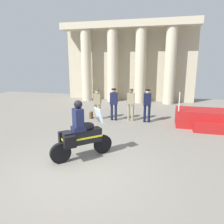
{
  "coord_description": "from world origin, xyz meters",
  "views": [
    {
      "loc": [
        2.24,
        -5.01,
        2.99
      ],
      "look_at": [
        0.12,
        3.22,
        1.0
      ],
      "focal_mm": 33.56,
      "sensor_mm": 36.0,
      "label": 1
    }
  ],
  "objects_px": {
    "reviewing_stand": "(211,119)",
    "briefcase_on_ground": "(91,115)",
    "officer_in_row_2": "(131,102)",
    "officer_in_row_3": "(147,103)",
    "officer_in_row_0": "(97,102)",
    "motorcycle_with_rider": "(80,135)",
    "officer_in_row_1": "(114,102)"
  },
  "relations": [
    {
      "from": "officer_in_row_2",
      "to": "briefcase_on_ground",
      "type": "relative_size",
      "value": 4.72
    },
    {
      "from": "officer_in_row_3",
      "to": "motorcycle_with_rider",
      "type": "distance_m",
      "value": 5.09
    },
    {
      "from": "reviewing_stand",
      "to": "officer_in_row_3",
      "type": "height_order",
      "value": "reviewing_stand"
    },
    {
      "from": "officer_in_row_2",
      "to": "motorcycle_with_rider",
      "type": "height_order",
      "value": "motorcycle_with_rider"
    },
    {
      "from": "officer_in_row_0",
      "to": "briefcase_on_ground",
      "type": "relative_size",
      "value": 4.51
    },
    {
      "from": "reviewing_stand",
      "to": "officer_in_row_2",
      "type": "xyz_separation_m",
      "value": [
        -3.9,
        0.2,
        0.61
      ]
    },
    {
      "from": "reviewing_stand",
      "to": "motorcycle_with_rider",
      "type": "height_order",
      "value": "motorcycle_with_rider"
    },
    {
      "from": "officer_in_row_1",
      "to": "briefcase_on_ground",
      "type": "relative_size",
      "value": 4.73
    },
    {
      "from": "officer_in_row_1",
      "to": "officer_in_row_0",
      "type": "bearing_deg",
      "value": -2.22
    },
    {
      "from": "reviewing_stand",
      "to": "officer_in_row_3",
      "type": "relative_size",
      "value": 1.89
    },
    {
      "from": "officer_in_row_0",
      "to": "briefcase_on_ground",
      "type": "bearing_deg",
      "value": -14.63
    },
    {
      "from": "officer_in_row_0",
      "to": "briefcase_on_ground",
      "type": "xyz_separation_m",
      "value": [
        -0.4,
        0.08,
        -0.78
      ]
    },
    {
      "from": "officer_in_row_1",
      "to": "briefcase_on_ground",
      "type": "xyz_separation_m",
      "value": [
        -1.31,
        0.07,
        -0.82
      ]
    },
    {
      "from": "officer_in_row_2",
      "to": "officer_in_row_3",
      "type": "xyz_separation_m",
      "value": [
        0.86,
        -0.08,
        0.0
      ]
    },
    {
      "from": "briefcase_on_ground",
      "to": "officer_in_row_1",
      "type": "bearing_deg",
      "value": -3.0
    },
    {
      "from": "motorcycle_with_rider",
      "to": "briefcase_on_ground",
      "type": "relative_size",
      "value": 5.28
    },
    {
      "from": "motorcycle_with_rider",
      "to": "briefcase_on_ground",
      "type": "xyz_separation_m",
      "value": [
        -1.4,
        4.82,
        -0.61
      ]
    },
    {
      "from": "officer_in_row_2",
      "to": "officer_in_row_3",
      "type": "height_order",
      "value": "officer_in_row_3"
    },
    {
      "from": "briefcase_on_ground",
      "to": "officer_in_row_0",
      "type": "bearing_deg",
      "value": -11.55
    },
    {
      "from": "reviewing_stand",
      "to": "briefcase_on_ground",
      "type": "relative_size",
      "value": 8.96
    },
    {
      "from": "officer_in_row_2",
      "to": "officer_in_row_3",
      "type": "relative_size",
      "value": 1.0
    },
    {
      "from": "officer_in_row_1",
      "to": "briefcase_on_ground",
      "type": "distance_m",
      "value": 1.55
    },
    {
      "from": "reviewing_stand",
      "to": "officer_in_row_0",
      "type": "distance_m",
      "value": 5.73
    },
    {
      "from": "officer_in_row_0",
      "to": "motorcycle_with_rider",
      "type": "relative_size",
      "value": 0.85
    },
    {
      "from": "officer_in_row_0",
      "to": "officer_in_row_2",
      "type": "relative_size",
      "value": 0.96
    },
    {
      "from": "officer_in_row_1",
      "to": "reviewing_stand",
      "type": "bearing_deg",
      "value": 176.17
    },
    {
      "from": "officer_in_row_0",
      "to": "officer_in_row_2",
      "type": "distance_m",
      "value": 1.8
    },
    {
      "from": "motorcycle_with_rider",
      "to": "officer_in_row_0",
      "type": "bearing_deg",
      "value": 57.58
    },
    {
      "from": "reviewing_stand",
      "to": "briefcase_on_ground",
      "type": "distance_m",
      "value": 6.1
    },
    {
      "from": "officer_in_row_0",
      "to": "motorcycle_with_rider",
      "type": "xyz_separation_m",
      "value": [
        1.0,
        -4.74,
        -0.16
      ]
    },
    {
      "from": "briefcase_on_ground",
      "to": "officer_in_row_2",
      "type": "bearing_deg",
      "value": 1.68
    },
    {
      "from": "officer_in_row_2",
      "to": "reviewing_stand",
      "type": "bearing_deg",
      "value": 174.05
    }
  ]
}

